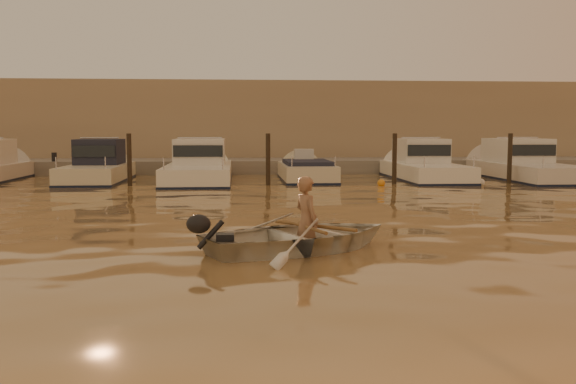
{
  "coord_description": "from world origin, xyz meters",
  "views": [
    {
      "loc": [
        -1.45,
        -11.06,
        2.14
      ],
      "look_at": [
        -0.29,
        3.17,
        0.75
      ],
      "focal_mm": 40.0,
      "sensor_mm": 36.0,
      "label": 1
    }
  ],
  "objects": [
    {
      "name": "oar_port",
      "position": [
        -0.06,
        0.28,
        0.42
      ],
      "size": [
        1.29,
        1.73,
        0.13
      ],
      "primitive_type": "cylinder",
      "rotation": [
        1.54,
        0.0,
        0.63
      ],
      "color": "brown",
      "rests_on": "dinghy"
    },
    {
      "name": "quay",
      "position": [
        0.0,
        21.5,
        0.15
      ],
      "size": [
        52.0,
        4.0,
        1.0
      ],
      "primitive_type": "cube",
      "color": "gray",
      "rests_on": "ground_plane"
    },
    {
      "name": "piling_2",
      "position": [
        -0.2,
        13.8,
        0.9
      ],
      "size": [
        0.18,
        0.18,
        2.2
      ],
      "primitive_type": "cylinder",
      "color": "#2D2319",
      "rests_on": "ground_plane"
    },
    {
      "name": "fender_b",
      "position": [
        -7.77,
        13.91,
        0.1
      ],
      "size": [
        0.3,
        0.3,
        0.3
      ],
      "primitive_type": "sphere",
      "color": "orange",
      "rests_on": "ground_plane"
    },
    {
      "name": "piling_1",
      "position": [
        -5.5,
        13.8,
        0.9
      ],
      "size": [
        0.18,
        0.18,
        2.2
      ],
      "primitive_type": "cylinder",
      "color": "#2D2319",
      "rests_on": "ground_plane"
    },
    {
      "name": "moored_boat_5",
      "position": [
        11.14,
        16.0,
        0.62
      ],
      "size": [
        2.66,
        8.79,
        1.75
      ],
      "primitive_type": null,
      "color": "silver",
      "rests_on": "ground_plane"
    },
    {
      "name": "ground_plane",
      "position": [
        0.0,
        0.0,
        0.0
      ],
      "size": [
        160.0,
        160.0,
        0.0
      ],
      "primitive_type": "plane",
      "color": "olive",
      "rests_on": "ground"
    },
    {
      "name": "moored_boat_1",
      "position": [
        -7.18,
        16.0,
        0.62
      ],
      "size": [
        2.23,
        6.64,
        1.75
      ],
      "primitive_type": null,
      "color": "beige",
      "rests_on": "ground_plane"
    },
    {
      "name": "dinghy",
      "position": [
        -0.29,
        0.17,
        0.25
      ],
      "size": [
        4.33,
        3.81,
        0.74
      ],
      "primitive_type": "imported",
      "rotation": [
        0.0,
        0.0,
        1.99
      ],
      "color": "silver",
      "rests_on": "ground_plane"
    },
    {
      "name": "fender_d",
      "position": [
        4.11,
        13.05,
        0.1
      ],
      "size": [
        0.3,
        0.3,
        0.3
      ],
      "primitive_type": "sphere",
      "color": "orange",
      "rests_on": "ground_plane"
    },
    {
      "name": "oar_starboard",
      "position": [
        -0.24,
        0.19,
        0.42
      ],
      "size": [
        0.57,
        2.05,
        0.13
      ],
      "primitive_type": "cylinder",
      "rotation": [
        1.54,
        0.0,
        0.25
      ],
      "color": "brown",
      "rests_on": "dinghy"
    },
    {
      "name": "fender_e",
      "position": [
        8.06,
        13.08,
        0.1
      ],
      "size": [
        0.3,
        0.3,
        0.3
      ],
      "primitive_type": "sphere",
      "color": "silver",
      "rests_on": "ground_plane"
    },
    {
      "name": "fender_c",
      "position": [
        -2.59,
        13.05,
        0.1
      ],
      "size": [
        0.3,
        0.3,
        0.3
      ],
      "primitive_type": "sphere",
      "color": "white",
      "rests_on": "ground_plane"
    },
    {
      "name": "moored_boat_4",
      "position": [
        6.68,
        16.0,
        0.62
      ],
      "size": [
        2.43,
        7.43,
        1.75
      ],
      "primitive_type": null,
      "color": "white",
      "rests_on": "ground_plane"
    },
    {
      "name": "moored_boat_3",
      "position": [
        1.54,
        16.0,
        0.22
      ],
      "size": [
        2.09,
        6.04,
        0.95
      ],
      "primitive_type": null,
      "color": "beige",
      "rests_on": "ground_plane"
    },
    {
      "name": "moored_boat_2",
      "position": [
        -2.98,
        16.0,
        0.62
      ],
      "size": [
        2.63,
        8.7,
        1.75
      ],
      "primitive_type": null,
      "color": "white",
      "rests_on": "ground_plane"
    },
    {
      "name": "outboard_motor",
      "position": [
        -1.66,
        -0.44,
        0.28
      ],
      "size": [
        0.98,
        0.73,
        0.7
      ],
      "primitive_type": null,
      "rotation": [
        0.0,
        0.0,
        0.42
      ],
      "color": "black",
      "rests_on": "dinghy"
    },
    {
      "name": "piling_4",
      "position": [
        9.5,
        13.8,
        0.9
      ],
      "size": [
        0.18,
        0.18,
        2.2
      ],
      "primitive_type": "cylinder",
      "color": "#2D2319",
      "rests_on": "ground_plane"
    },
    {
      "name": "piling_3",
      "position": [
        4.8,
        13.8,
        0.9
      ],
      "size": [
        0.18,
        0.18,
        2.2
      ],
      "primitive_type": "cylinder",
      "color": "#2D2319",
      "rests_on": "ground_plane"
    },
    {
      "name": "waterfront_building",
      "position": [
        0.0,
        27.0,
        2.4
      ],
      "size": [
        46.0,
        7.0,
        4.8
      ],
      "primitive_type": "cube",
      "color": "#9E8466",
      "rests_on": "quay"
    },
    {
      "name": "person",
      "position": [
        -0.2,
        0.21,
        0.51
      ],
      "size": [
        0.59,
        0.7,
        1.62
      ],
      "primitive_type": "imported",
      "rotation": [
        0.0,
        0.0,
        1.99
      ],
      "color": "#996B4C",
      "rests_on": "dinghy"
    }
  ]
}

